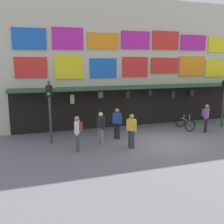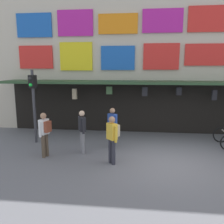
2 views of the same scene
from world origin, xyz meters
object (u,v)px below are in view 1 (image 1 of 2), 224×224
pedestrian_in_black (117,122)px  pedestrian_in_green (206,116)px  pedestrian_in_red (132,128)px  traffic_light_near (50,102)px  traffic_light_far (224,94)px  pedestrian_in_purple (78,131)px  bicycle_parked (185,123)px  pedestrian_in_white (101,127)px

pedestrian_in_black → pedestrian_in_green: 5.46m
pedestrian_in_black → pedestrian_in_red: (0.18, -1.62, 0.04)m
traffic_light_near → traffic_light_far: 10.69m
traffic_light_far → pedestrian_in_green: size_ratio=1.90×
pedestrian_in_red → traffic_light_far: bearing=15.5°
pedestrian_in_purple → bicycle_parked: bearing=15.1°
pedestrian_in_black → pedestrian_in_red: size_ratio=1.00×
traffic_light_far → bicycle_parked: size_ratio=2.68×
traffic_light_near → traffic_light_far: bearing=0.1°
pedestrian_in_green → pedestrian_in_purple: bearing=-173.0°
traffic_light_near → pedestrian_in_white: (2.36, -1.01, -1.19)m
traffic_light_far → pedestrian_in_green: traffic_light_far is taller
traffic_light_near → traffic_light_far: (10.69, 0.02, 0.00)m
traffic_light_near → pedestrian_in_purple: 2.26m
traffic_light_far → pedestrian_in_white: (-8.33, -1.03, -1.19)m
bicycle_parked → traffic_light_near: bearing=-177.8°
pedestrian_in_purple → traffic_light_near: bearing=124.4°
traffic_light_far → pedestrian_in_black: bearing=-177.4°
traffic_light_far → pedestrian_in_black: traffic_light_far is taller
pedestrian_in_purple → pedestrian_in_white: bearing=24.9°
traffic_light_near → bicycle_parked: traffic_light_near is taller
traffic_light_near → pedestrian_in_white: size_ratio=1.90×
bicycle_parked → pedestrian_in_white: pedestrian_in_white is taller
pedestrian_in_green → pedestrian_in_black: bearing=176.4°
traffic_light_far → pedestrian_in_white: 8.47m
pedestrian_in_green → pedestrian_in_red: bearing=-166.3°
pedestrian_in_black → pedestrian_in_white: bearing=-147.4°
traffic_light_far → pedestrian_in_green: (-1.78, -0.67, -1.16)m
pedestrian_in_green → pedestrian_in_red: same height
bicycle_parked → pedestrian_in_purple: pedestrian_in_purple is taller
pedestrian_in_red → bicycle_parked: bearing=26.4°
traffic_light_far → pedestrian_in_red: traffic_light_far is taller
traffic_light_near → pedestrian_in_black: size_ratio=1.90×
pedestrian_in_green → pedestrian_in_white: same height
traffic_light_far → pedestrian_in_black: size_ratio=1.90×
pedestrian_in_green → pedestrian_in_red: (-5.26, -1.28, 0.00)m
pedestrian_in_black → pedestrian_in_purple: size_ratio=1.00×
bicycle_parked → pedestrian_in_purple: size_ratio=0.71×
bicycle_parked → pedestrian_in_purple: (-7.07, -1.91, 0.59)m
traffic_light_far → bicycle_parked: bearing=173.4°
pedestrian_in_white → traffic_light_far: bearing=7.1°
bicycle_parked → pedestrian_in_white: 5.98m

